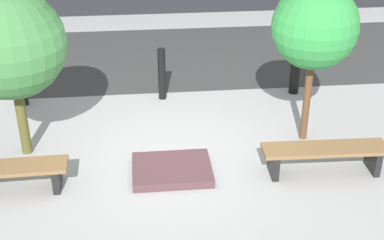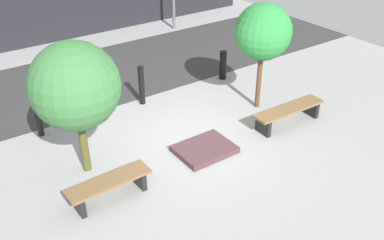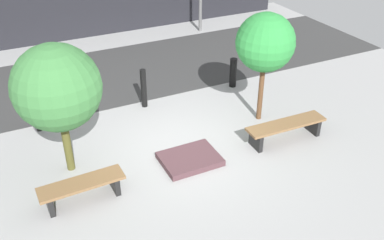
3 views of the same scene
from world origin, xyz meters
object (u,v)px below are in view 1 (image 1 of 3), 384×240
Objects in this scene: planter_bed at (172,170)px; tree_behind_right_bench at (315,27)px; bollard_left at (162,74)px; bollard_far_left at (22,80)px; bollard_center at (295,73)px; bench_left at (12,173)px; bench_right at (325,154)px; tree_behind_left_bench at (10,44)px.

planter_bed is 3.22m from tree_behind_right_bench.
planter_bed is at bearing -90.00° from bollard_left.
tree_behind_right_bench is at bearing 20.59° from planter_bed.
tree_behind_right_bench reaches higher than bollard_left.
bollard_center is (5.47, 0.00, -0.10)m from bollard_far_left.
bollard_center is at bearing 0.00° from bollard_left.
bench_left reaches higher than planter_bed.
bench_right is at bearing -30.21° from bollard_far_left.
bench_left is at bearing -149.79° from bollard_center.
bollard_far_left is (-0.35, 2.98, 0.22)m from bench_left.
bench_right is 0.72× the size of tree_behind_right_bench.
planter_bed is 1.17× the size of bollard_left.
tree_behind_left_bench is at bearing 168.72° from bench_right.
tree_behind_right_bench is at bearing 11.28° from bench_left.
bollard_left is (2.39, 2.98, 0.23)m from bench_left.
tree_behind_right_bench reaches higher than bench_left.
bench_left is 4.77m from bench_right.
bollard_center is (0.35, 2.98, 0.10)m from bench_right.
bollard_left is at bearing 180.00° from bollard_center.
bench_right is at bearing -4.79° from planter_bed.
bollard_center is (5.12, 1.89, -1.49)m from tree_behind_left_bench.
tree_behind_left_bench reaches higher than bench_left.
planter_bed is (2.39, 0.20, -0.24)m from bench_left.
tree_behind_right_bench is (0.00, 1.10, 1.70)m from bench_right.
planter_bed is at bearing -159.41° from tree_behind_right_bench.
bollard_far_left reaches higher than bench_right.
bench_left is at bearing -90.00° from tree_behind_left_bench.
planter_bed is 1.18× the size of bollard_far_left.
bench_left is at bearing -167.06° from tree_behind_right_bench.
bollard_left reaches higher than bollard_center.
bollard_center is at bearing 79.48° from tree_behind_right_bench.
bench_left is 3.83m from bollard_left.
bench_left is 5.93m from bollard_center.
tree_behind_right_bench is 3.19× the size of bollard_center.
tree_behind_right_bench is (4.77, -0.00, 0.11)m from tree_behind_left_bench.
bollard_far_left reaches higher than bench_left.
bench_right is 1.59× the size of planter_bed.
bench_right is 3.83m from bollard_left.
tree_behind_right_bench is at bearing -20.21° from bollard_far_left.
bollard_left reaches higher than bollard_far_left.
bench_right is 2.30× the size of bollard_center.
tree_behind_left_bench is at bearing 159.41° from planter_bed.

